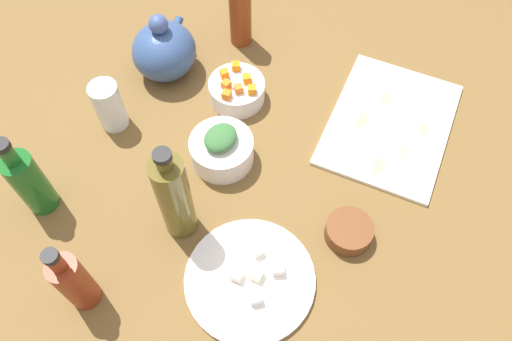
{
  "coord_description": "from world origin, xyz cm",
  "views": [
    {
      "loc": [
        -48.82,
        -19.52,
        94.05
      ],
      "look_at": [
        0.0,
        0.0,
        8.0
      ],
      "focal_mm": 34.97,
      "sensor_mm": 36.0,
      "label": 1
    }
  ],
  "objects_px": {
    "cutting_board": "(390,124)",
    "bowl_greens": "(222,150)",
    "teapot": "(164,50)",
    "bottle_2": "(29,181)",
    "plate_tofu": "(250,280)",
    "bowl_small_side": "(349,232)",
    "bottle_3": "(174,197)",
    "drinking_glass_0": "(109,106)",
    "bowl_carrots": "(237,91)",
    "bottle_1": "(73,281)",
    "bottle_0": "(240,11)"
  },
  "relations": [
    {
      "from": "bowl_greens",
      "to": "bottle_3",
      "type": "xyz_separation_m",
      "value": [
        -0.17,
        0.01,
        0.08
      ]
    },
    {
      "from": "bottle_1",
      "to": "drinking_glass_0",
      "type": "relative_size",
      "value": 1.68
    },
    {
      "from": "drinking_glass_0",
      "to": "plate_tofu",
      "type": "bearing_deg",
      "value": -118.59
    },
    {
      "from": "bowl_greens",
      "to": "bottle_1",
      "type": "bearing_deg",
      "value": 163.38
    },
    {
      "from": "cutting_board",
      "to": "bottle_0",
      "type": "bearing_deg",
      "value": 73.5
    },
    {
      "from": "cutting_board",
      "to": "plate_tofu",
      "type": "height_order",
      "value": "plate_tofu"
    },
    {
      "from": "plate_tofu",
      "to": "bowl_carrots",
      "type": "distance_m",
      "value": 0.45
    },
    {
      "from": "plate_tofu",
      "to": "bowl_small_side",
      "type": "xyz_separation_m",
      "value": [
        0.16,
        -0.14,
        0.01
      ]
    },
    {
      "from": "bowl_carrots",
      "to": "bottle_3",
      "type": "bearing_deg",
      "value": -175.85
    },
    {
      "from": "bottle_2",
      "to": "drinking_glass_0",
      "type": "height_order",
      "value": "bottle_2"
    },
    {
      "from": "bottle_3",
      "to": "drinking_glass_0",
      "type": "xyz_separation_m",
      "value": [
        0.17,
        0.25,
        -0.06
      ]
    },
    {
      "from": "cutting_board",
      "to": "bottle_0",
      "type": "xyz_separation_m",
      "value": [
        0.12,
        0.42,
        0.09
      ]
    },
    {
      "from": "bowl_small_side",
      "to": "drinking_glass_0",
      "type": "distance_m",
      "value": 0.58
    },
    {
      "from": "teapot",
      "to": "bottle_1",
      "type": "height_order",
      "value": "bottle_1"
    },
    {
      "from": "teapot",
      "to": "drinking_glass_0",
      "type": "relative_size",
      "value": 1.43
    },
    {
      "from": "teapot",
      "to": "bottle_2",
      "type": "height_order",
      "value": "bottle_2"
    },
    {
      "from": "bowl_carrots",
      "to": "bottle_1",
      "type": "xyz_separation_m",
      "value": [
        -0.54,
        0.07,
        0.06
      ]
    },
    {
      "from": "cutting_board",
      "to": "teapot",
      "type": "height_order",
      "value": "teapot"
    },
    {
      "from": "bowl_carrots",
      "to": "bowl_small_side",
      "type": "relative_size",
      "value": 1.4
    },
    {
      "from": "teapot",
      "to": "bottle_3",
      "type": "xyz_separation_m",
      "value": [
        -0.36,
        -0.22,
        0.05
      ]
    },
    {
      "from": "bowl_carrots",
      "to": "drinking_glass_0",
      "type": "xyz_separation_m",
      "value": [
        -0.17,
        0.23,
        0.03
      ]
    },
    {
      "from": "bowl_carrots",
      "to": "bottle_3",
      "type": "height_order",
      "value": "bottle_3"
    },
    {
      "from": "cutting_board",
      "to": "drinking_glass_0",
      "type": "xyz_separation_m",
      "value": [
        -0.22,
        0.58,
        0.05
      ]
    },
    {
      "from": "cutting_board",
      "to": "plate_tofu",
      "type": "relative_size",
      "value": 1.4
    },
    {
      "from": "cutting_board",
      "to": "bottle_3",
      "type": "height_order",
      "value": "bottle_3"
    },
    {
      "from": "bottle_2",
      "to": "drinking_glass_0",
      "type": "bearing_deg",
      "value": -7.47
    },
    {
      "from": "cutting_board",
      "to": "plate_tofu",
      "type": "xyz_separation_m",
      "value": [
        -0.46,
        0.16,
        0.0
      ]
    },
    {
      "from": "bottle_0",
      "to": "drinking_glass_0",
      "type": "relative_size",
      "value": 1.82
    },
    {
      "from": "bowl_small_side",
      "to": "cutting_board",
      "type": "bearing_deg",
      "value": -2.2
    },
    {
      "from": "plate_tofu",
      "to": "bottle_1",
      "type": "height_order",
      "value": "bottle_1"
    },
    {
      "from": "bowl_carrots",
      "to": "bottle_0",
      "type": "relative_size",
      "value": 0.59
    },
    {
      "from": "bowl_small_side",
      "to": "bottle_3",
      "type": "bearing_deg",
      "value": 107.51
    },
    {
      "from": "teapot",
      "to": "plate_tofu",
      "type": "bearing_deg",
      "value": -137.35
    },
    {
      "from": "cutting_board",
      "to": "bottle_1",
      "type": "bearing_deg",
      "value": 144.37
    },
    {
      "from": "bottle_1",
      "to": "bottle_3",
      "type": "bearing_deg",
      "value": -26.77
    },
    {
      "from": "plate_tofu",
      "to": "bowl_small_side",
      "type": "bearing_deg",
      "value": -42.55
    },
    {
      "from": "cutting_board",
      "to": "bowl_greens",
      "type": "xyz_separation_m",
      "value": [
        -0.22,
        0.32,
        0.03
      ]
    },
    {
      "from": "bottle_0",
      "to": "bottle_1",
      "type": "height_order",
      "value": "bottle_0"
    },
    {
      "from": "teapot",
      "to": "bowl_greens",
      "type": "bearing_deg",
      "value": -129.31
    },
    {
      "from": "bowl_carrots",
      "to": "bottle_1",
      "type": "height_order",
      "value": "bottle_1"
    },
    {
      "from": "teapot",
      "to": "bowl_small_side",
      "type": "bearing_deg",
      "value": -116.23
    },
    {
      "from": "teapot",
      "to": "bottle_0",
      "type": "bearing_deg",
      "value": -38.37
    },
    {
      "from": "cutting_board",
      "to": "bowl_small_side",
      "type": "distance_m",
      "value": 0.3
    },
    {
      "from": "bowl_carrots",
      "to": "plate_tofu",
      "type": "bearing_deg",
      "value": -154.0
    },
    {
      "from": "bowl_greens",
      "to": "bowl_small_side",
      "type": "distance_m",
      "value": 0.31
    },
    {
      "from": "bowl_greens",
      "to": "plate_tofu",
      "type": "bearing_deg",
      "value": -145.72
    },
    {
      "from": "bottle_3",
      "to": "bowl_greens",
      "type": "bearing_deg",
      "value": -3.8
    },
    {
      "from": "teapot",
      "to": "drinking_glass_0",
      "type": "xyz_separation_m",
      "value": [
        -0.19,
        0.04,
        -0.01
      ]
    },
    {
      "from": "bottle_3",
      "to": "bottle_2",
      "type": "bearing_deg",
      "value": 101.93
    },
    {
      "from": "bottle_0",
      "to": "bottle_3",
      "type": "relative_size",
      "value": 0.84
    }
  ]
}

